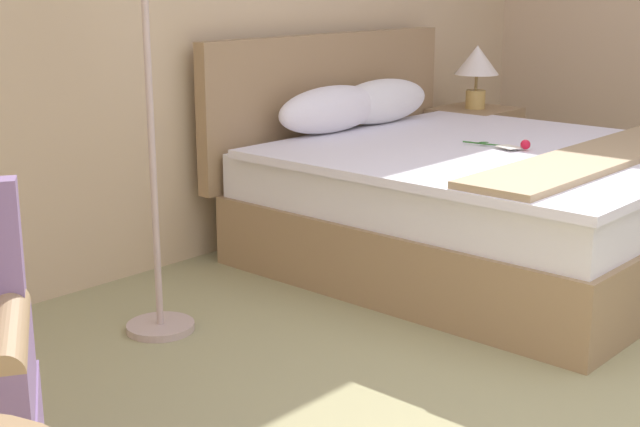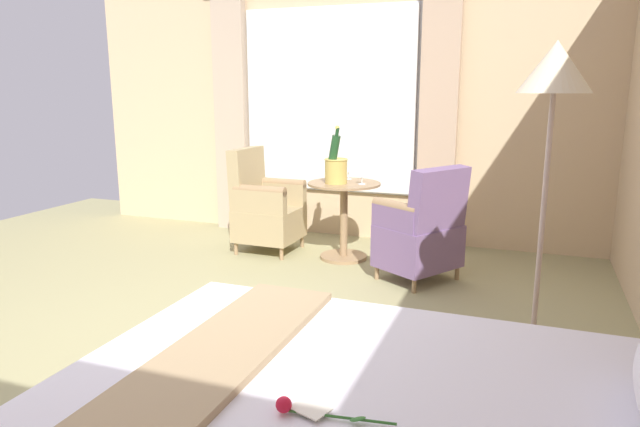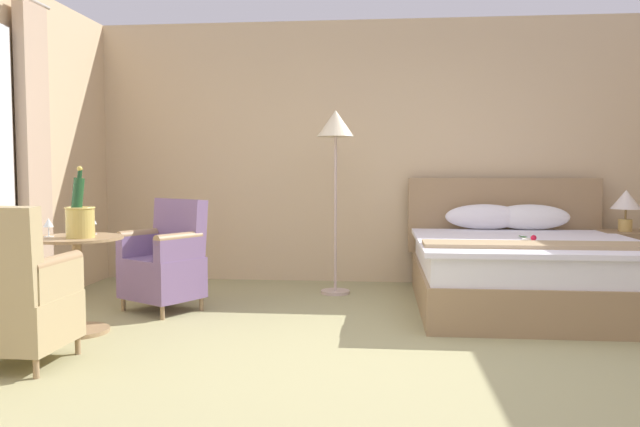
{
  "view_description": "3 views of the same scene",
  "coord_description": "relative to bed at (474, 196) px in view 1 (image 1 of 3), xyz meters",
  "views": [
    {
      "loc": [
        -2.7,
        -0.73,
        1.4
      ],
      "look_at": [
        -0.91,
        0.88,
        0.77
      ],
      "focal_mm": 50.0,
      "sensor_mm": 36.0,
      "label": 1
    },
    {
      "loc": [
        2.48,
        1.99,
        1.53
      ],
      "look_at": [
        -0.71,
        0.8,
        0.79
      ],
      "focal_mm": 32.0,
      "sensor_mm": 36.0,
      "label": 2
    },
    {
      "loc": [
        -0.15,
        -3.91,
        1.19
      ],
      "look_at": [
        -0.63,
        0.98,
        0.85
      ],
      "focal_mm": 35.0,
      "sensor_mm": 36.0,
      "label": 3
    }
  ],
  "objects": [
    {
      "name": "bed",
      "position": [
        0.0,
        0.0,
        0.0
      ],
      "size": [
        1.93,
        2.1,
        1.11
      ],
      "color": "#997954",
      "rests_on": "ground"
    },
    {
      "name": "nightstand",
      "position": [
        1.1,
        0.7,
        -0.03
      ],
      "size": [
        0.51,
        0.46,
        0.61
      ],
      "color": "#997954",
      "rests_on": "ground"
    },
    {
      "name": "bedside_lamp",
      "position": [
        1.1,
        0.7,
        0.55
      ],
      "size": [
        0.28,
        0.28,
        0.4
      ],
      "color": "tan",
      "rests_on": "nightstand"
    }
  ]
}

